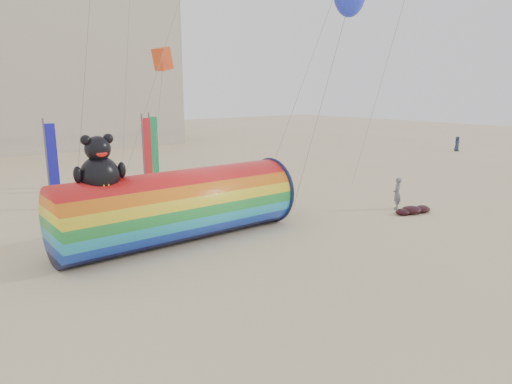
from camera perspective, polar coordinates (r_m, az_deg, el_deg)
ground at (r=18.95m, az=1.64°, el=-8.09°), size 160.00×160.00×0.00m
windsock_assembly at (r=20.80m, az=-9.56°, el=-1.48°), size 11.08×3.38×5.11m
kite_handler at (r=27.26m, az=17.22°, el=-0.19°), size 0.80×0.76×1.84m
fabric_bundle at (r=26.93m, az=19.06°, el=-2.11°), size 2.62×1.35×0.41m
festival_banners at (r=30.80m, az=-16.47°, el=4.53°), size 8.09×2.60×5.20m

